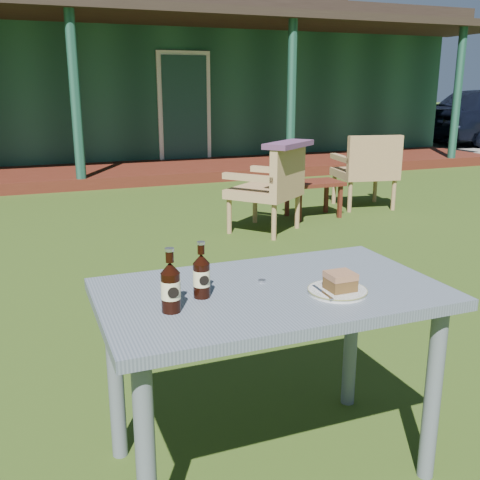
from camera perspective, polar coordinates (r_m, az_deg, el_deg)
name	(u,v)px	position (r m, az deg, el deg)	size (l,w,h in m)	color
ground	(166,313)	(3.66, -7.51, -7.40)	(80.00, 80.00, 0.00)	#334916
pavilion	(52,76)	(12.70, -18.59, 15.47)	(15.80, 8.30, 3.45)	#194333
gravel_strip	(473,141)	(16.37, 22.56, 9.28)	(9.00, 6.00, 0.02)	gray
cafe_table	(271,315)	(2.02, 3.14, -7.63)	(1.20, 0.70, 0.72)	slate
plate	(337,291)	(1.96, 9.86, -5.11)	(0.20, 0.20, 0.01)	silver
cake_slice	(340,281)	(1.94, 10.16, -4.12)	(0.09, 0.09, 0.06)	#53391A
fork	(322,292)	(1.92, 8.35, -5.26)	(0.01, 0.14, 0.00)	silver
cola_bottle_near	(202,275)	(1.88, -3.93, -3.59)	(0.06, 0.06, 0.19)	black
cola_bottle_far	(171,287)	(1.77, -7.06, -4.72)	(0.06, 0.06, 0.21)	black
bottle_cap	(262,281)	(2.04, 2.24, -4.17)	(0.03, 0.03, 0.01)	silver
armchair_left	(272,184)	(5.53, 3.26, 5.66)	(0.86, 0.85, 0.85)	#A27E51
armchair_right	(368,167)	(6.81, 12.83, 7.22)	(0.74, 0.71, 0.87)	#A27E51
floral_throw	(289,144)	(5.41, 4.97, 9.65)	(0.65, 0.24, 0.05)	#573354
side_table	(314,187)	(6.26, 7.51, 5.41)	(0.60, 0.40, 0.40)	#4E1D12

